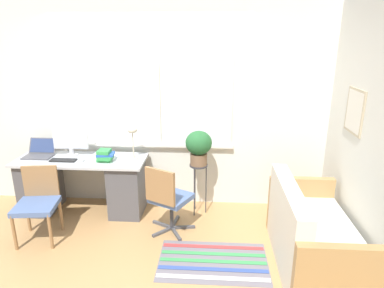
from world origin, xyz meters
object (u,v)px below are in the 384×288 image
object	(u,v)px
desk_lamp	(133,135)
plant_stand	(199,172)
mouse	(84,160)
book_stack	(105,155)
monitor	(70,139)
laptop	(40,153)
desk_chair_wooden	(38,201)
couch_loveseat	(311,238)
keyboard	(63,160)
potted_plant	(199,146)
office_chair_swivel	(168,198)

from	to	relation	value
desk_lamp	plant_stand	world-z (taller)	desk_lamp
mouse	book_stack	bearing A→B (deg)	3.99
mouse	monitor	bearing A→B (deg)	139.35
laptop	desk_chair_wooden	bearing A→B (deg)	-67.76
desk_lamp	couch_loveseat	world-z (taller)	desk_lamp
laptop	keyboard	distance (m)	0.41
laptop	monitor	distance (m)	0.45
potted_plant	keyboard	bearing A→B (deg)	-175.59
monitor	book_stack	xyz separation A→B (m)	(0.50, -0.18, -0.15)
couch_loveseat	desk_chair_wooden	bearing A→B (deg)	84.00
desk_lamp	couch_loveseat	size ratio (longest dim) A/B	0.29
laptop	desk_chair_wooden	world-z (taller)	laptop
monitor	desk_chair_wooden	size ratio (longest dim) A/B	0.56
monitor	plant_stand	distance (m)	1.71
couch_loveseat	potted_plant	distance (m)	1.66
laptop	plant_stand	distance (m)	2.08
monitor	mouse	size ratio (longest dim) A/B	7.67
mouse	laptop	bearing A→B (deg)	167.03
desk_lamp	plant_stand	xyz separation A→B (m)	(0.83, -0.01, -0.47)
desk_lamp	desk_chair_wooden	bearing A→B (deg)	-143.89
desk_lamp	desk_chair_wooden	world-z (taller)	desk_lamp
keyboard	desk_lamp	xyz separation A→B (m)	(0.86, 0.14, 0.31)
laptop	keyboard	bearing A→B (deg)	-22.84
book_stack	potted_plant	world-z (taller)	potted_plant
plant_stand	couch_loveseat	bearing A→B (deg)	-40.15
mouse	couch_loveseat	xyz separation A→B (m)	(2.61, -0.87, -0.45)
desk_lamp	keyboard	bearing A→B (deg)	-170.48
book_stack	couch_loveseat	xyz separation A→B (m)	(2.34, -0.89, -0.51)
laptop	book_stack	distance (m)	0.92
book_stack	office_chair_swivel	bearing A→B (deg)	-24.97
laptop	mouse	xyz separation A→B (m)	(0.64, -0.15, -0.03)
couch_loveseat	desk_lamp	bearing A→B (deg)	63.35
plant_stand	desk_chair_wooden	bearing A→B (deg)	-159.09
book_stack	desk_chair_wooden	bearing A→B (deg)	-136.61
keyboard	potted_plant	world-z (taller)	potted_plant
mouse	office_chair_swivel	size ratio (longest dim) A/B	0.07
mouse	book_stack	size ratio (longest dim) A/B	0.27
desk_chair_wooden	couch_loveseat	distance (m)	2.98
keyboard	office_chair_swivel	world-z (taller)	office_chair_swivel
couch_loveseat	potted_plant	xyz separation A→B (m)	(-1.18, 0.99, 0.63)
desk_lamp	couch_loveseat	bearing A→B (deg)	-26.65
keyboard	mouse	distance (m)	0.26
desk_lamp	mouse	bearing A→B (deg)	-167.82
office_chair_swivel	couch_loveseat	bearing A→B (deg)	-170.99
desk_lamp	office_chair_swivel	size ratio (longest dim) A/B	0.49
keyboard	monitor	bearing A→B (deg)	82.19
keyboard	desk_lamp	bearing A→B (deg)	9.52
laptop	monitor	world-z (taller)	monitor
laptop	mouse	distance (m)	0.65
desk_lamp	office_chair_swivel	bearing A→B (deg)	-45.09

